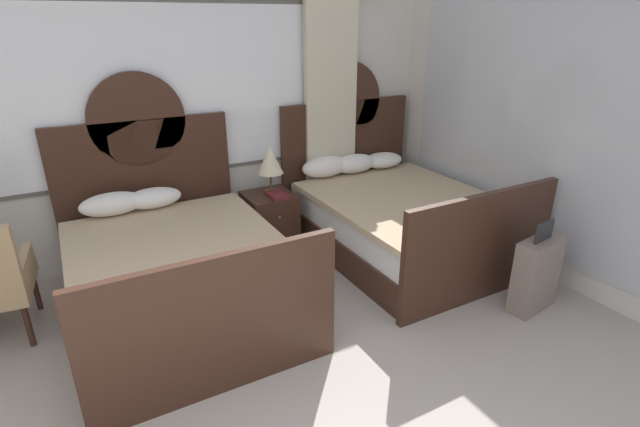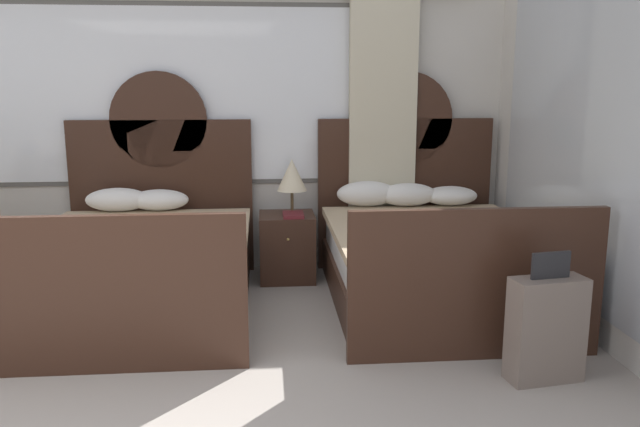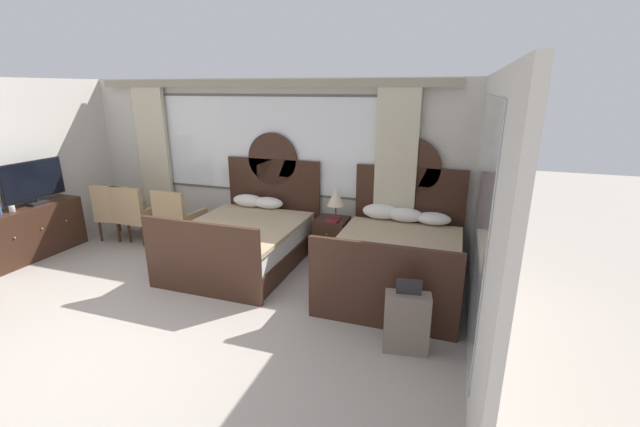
{
  "view_description": "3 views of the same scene",
  "coord_description": "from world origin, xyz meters",
  "views": [
    {
      "loc": [
        -0.48,
        -1.04,
        2.28
      ],
      "look_at": [
        1.4,
        2.34,
        0.69
      ],
      "focal_mm": 26.64,
      "sensor_mm": 36.0,
      "label": 1
    },
    {
      "loc": [
        1.1,
        -2.36,
        1.76
      ],
      "look_at": [
        1.51,
        2.26,
        0.81
      ],
      "focal_mm": 36.08,
      "sensor_mm": 36.0,
      "label": 2
    },
    {
      "loc": [
        3.1,
        -2.57,
        2.55
      ],
      "look_at": [
        1.43,
        2.33,
        0.96
      ],
      "focal_mm": 23.08,
      "sensor_mm": 36.0,
      "label": 3
    }
  ],
  "objects": [
    {
      "name": "bed_near_window",
      "position": [
        0.16,
        2.56,
        0.37
      ],
      "size": [
        1.65,
        2.22,
        1.86
      ],
      "color": "#382116",
      "rests_on": "ground_plane"
    },
    {
      "name": "wall_right_mirror",
      "position": [
        3.38,
        1.56,
        1.35
      ],
      "size": [
        0.08,
        4.26,
        2.7
      ],
      "color": "beige",
      "rests_on": "ground_plane"
    },
    {
      "name": "nightstand_between_beds",
      "position": [
        1.3,
        3.26,
        0.3
      ],
      "size": [
        0.49,
        0.52,
        0.6
      ],
      "color": "#382116",
      "rests_on": "ground_plane"
    },
    {
      "name": "wall_back_window",
      "position": [
        0.0,
        3.66,
        1.43
      ],
      "size": [
        6.7,
        0.22,
        2.7
      ],
      "color": "beige",
      "rests_on": "ground_plane"
    },
    {
      "name": "bed_near_mirror",
      "position": [
        2.43,
        2.58,
        0.38
      ],
      "size": [
        1.65,
        2.22,
        1.86
      ],
      "color": "#382116",
      "rests_on": "ground_plane"
    },
    {
      "name": "table_lamp_on_nightstand",
      "position": [
        1.35,
        3.31,
        0.94
      ],
      "size": [
        0.27,
        0.27,
        0.49
      ],
      "color": "brown",
      "rests_on": "nightstand_between_beds"
    },
    {
      "name": "suitcase_on_floor",
      "position": [
        2.75,
        1.1,
        0.32
      ],
      "size": [
        0.47,
        0.26,
        0.79
      ],
      "color": "#75665B",
      "rests_on": "ground_plane"
    },
    {
      "name": "book_on_nightstand",
      "position": [
        1.35,
        3.16,
        0.61
      ],
      "size": [
        0.18,
        0.26,
        0.03
      ],
      "color": "maroon",
      "rests_on": "nightstand_between_beds"
    }
  ]
}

